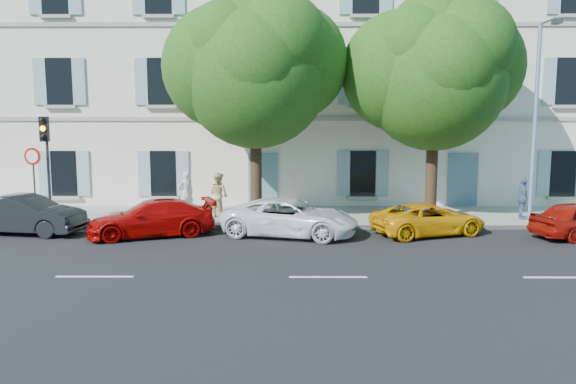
{
  "coord_description": "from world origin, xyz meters",
  "views": [
    {
      "loc": [
        -0.94,
        -17.96,
        4.07
      ],
      "look_at": [
        -1.07,
        2.0,
        1.4
      ],
      "focal_mm": 35.0,
      "sensor_mm": 36.0,
      "label": 1
    }
  ],
  "objects_px": {
    "car_red_coupe": "(151,218)",
    "road_sign": "(33,169)",
    "car_white_coupe": "(290,217)",
    "pedestrian_a": "(186,193)",
    "pedestrian_c": "(523,199)",
    "street_lamp": "(537,111)",
    "car_yellow_supercar": "(428,219)",
    "tree_left": "(255,75)",
    "pedestrian_b": "(218,195)",
    "car_dark_sedan": "(25,215)",
    "tree_right": "(435,79)",
    "traffic_light": "(46,146)"
  },
  "relations": [
    {
      "from": "traffic_light",
      "to": "pedestrian_b",
      "type": "bearing_deg",
      "value": 8.62
    },
    {
      "from": "traffic_light",
      "to": "pedestrian_c",
      "type": "xyz_separation_m",
      "value": [
        18.09,
        0.59,
        -2.06
      ]
    },
    {
      "from": "car_white_coupe",
      "to": "pedestrian_a",
      "type": "distance_m",
      "value": 5.34
    },
    {
      "from": "car_white_coupe",
      "to": "car_yellow_supercar",
      "type": "height_order",
      "value": "car_white_coupe"
    },
    {
      "from": "car_red_coupe",
      "to": "car_white_coupe",
      "type": "xyz_separation_m",
      "value": [
        4.77,
        0.07,
        0.02
      ]
    },
    {
      "from": "car_white_coupe",
      "to": "road_sign",
      "type": "bearing_deg",
      "value": 94.78
    },
    {
      "from": "street_lamp",
      "to": "pedestrian_a",
      "type": "xyz_separation_m",
      "value": [
        -13.13,
        1.74,
        -3.23
      ]
    },
    {
      "from": "road_sign",
      "to": "pedestrian_a",
      "type": "height_order",
      "value": "road_sign"
    },
    {
      "from": "tree_left",
      "to": "car_red_coupe",
      "type": "bearing_deg",
      "value": -147.75
    },
    {
      "from": "car_red_coupe",
      "to": "car_white_coupe",
      "type": "relative_size",
      "value": 0.92
    },
    {
      "from": "tree_left",
      "to": "tree_right",
      "type": "bearing_deg",
      "value": 2.68
    },
    {
      "from": "car_yellow_supercar",
      "to": "car_dark_sedan",
      "type": "bearing_deg",
      "value": 70.45
    },
    {
      "from": "tree_left",
      "to": "tree_right",
      "type": "distance_m",
      "value": 6.72
    },
    {
      "from": "car_yellow_supercar",
      "to": "tree_left",
      "type": "xyz_separation_m",
      "value": [
        -6.11,
        1.9,
        5.06
      ]
    },
    {
      "from": "pedestrian_b",
      "to": "car_red_coupe",
      "type": "bearing_deg",
      "value": 95.04
    },
    {
      "from": "car_red_coupe",
      "to": "road_sign",
      "type": "xyz_separation_m",
      "value": [
        -4.74,
        1.66,
        1.55
      ]
    },
    {
      "from": "car_dark_sedan",
      "to": "traffic_light",
      "type": "relative_size",
      "value": 1.05
    },
    {
      "from": "car_yellow_supercar",
      "to": "road_sign",
      "type": "height_order",
      "value": "road_sign"
    },
    {
      "from": "tree_right",
      "to": "car_yellow_supercar",
      "type": "bearing_deg",
      "value": -105.28
    },
    {
      "from": "pedestrian_a",
      "to": "road_sign",
      "type": "bearing_deg",
      "value": -17.14
    },
    {
      "from": "car_red_coupe",
      "to": "road_sign",
      "type": "bearing_deg",
      "value": -128.58
    },
    {
      "from": "car_dark_sedan",
      "to": "car_red_coupe",
      "type": "bearing_deg",
      "value": -85.47
    },
    {
      "from": "road_sign",
      "to": "street_lamp",
      "type": "xyz_separation_m",
      "value": [
        18.44,
        -0.06,
        2.1
      ]
    },
    {
      "from": "car_yellow_supercar",
      "to": "road_sign",
      "type": "relative_size",
      "value": 1.42
    },
    {
      "from": "car_red_coupe",
      "to": "pedestrian_b",
      "type": "height_order",
      "value": "pedestrian_b"
    },
    {
      "from": "street_lamp",
      "to": "pedestrian_b",
      "type": "height_order",
      "value": "street_lamp"
    },
    {
      "from": "tree_left",
      "to": "street_lamp",
      "type": "relative_size",
      "value": 1.17
    },
    {
      "from": "traffic_light",
      "to": "pedestrian_a",
      "type": "height_order",
      "value": "traffic_light"
    },
    {
      "from": "tree_left",
      "to": "pedestrian_c",
      "type": "relative_size",
      "value": 5.32
    },
    {
      "from": "pedestrian_b",
      "to": "pedestrian_a",
      "type": "bearing_deg",
      "value": 20.93
    },
    {
      "from": "tree_left",
      "to": "pedestrian_b",
      "type": "bearing_deg",
      "value": 155.16
    },
    {
      "from": "pedestrian_b",
      "to": "car_dark_sedan",
      "type": "bearing_deg",
      "value": 60.33
    },
    {
      "from": "road_sign",
      "to": "pedestrian_c",
      "type": "relative_size",
      "value": 1.76
    },
    {
      "from": "tree_right",
      "to": "pedestrian_c",
      "type": "distance_m",
      "value": 5.76
    },
    {
      "from": "car_white_coupe",
      "to": "pedestrian_a",
      "type": "xyz_separation_m",
      "value": [
        -4.2,
        3.27,
        0.39
      ]
    },
    {
      "from": "car_red_coupe",
      "to": "pedestrian_b",
      "type": "xyz_separation_m",
      "value": [
        1.94,
        2.9,
        0.41
      ]
    },
    {
      "from": "car_yellow_supercar",
      "to": "pedestrian_c",
      "type": "bearing_deg",
      "value": -81.03
    },
    {
      "from": "tree_left",
      "to": "traffic_light",
      "type": "xyz_separation_m",
      "value": [
        -7.82,
        -0.24,
        -2.61
      ]
    },
    {
      "from": "car_white_coupe",
      "to": "tree_left",
      "type": "relative_size",
      "value": 0.55
    },
    {
      "from": "pedestrian_b",
      "to": "pedestrian_c",
      "type": "xyz_separation_m",
      "value": [
        11.8,
        -0.37,
        -0.09
      ]
    },
    {
      "from": "tree_left",
      "to": "car_yellow_supercar",
      "type": "bearing_deg",
      "value": -17.27
    },
    {
      "from": "car_yellow_supercar",
      "to": "car_red_coupe",
      "type": "bearing_deg",
      "value": 72.43
    },
    {
      "from": "car_red_coupe",
      "to": "pedestrian_a",
      "type": "distance_m",
      "value": 3.41
    },
    {
      "from": "pedestrian_a",
      "to": "pedestrian_b",
      "type": "bearing_deg",
      "value": 127.52
    },
    {
      "from": "car_white_coupe",
      "to": "car_yellow_supercar",
      "type": "distance_m",
      "value": 4.81
    },
    {
      "from": "car_dark_sedan",
      "to": "pedestrian_c",
      "type": "xyz_separation_m",
      "value": [
        18.26,
        2.18,
        0.26
      ]
    },
    {
      "from": "street_lamp",
      "to": "pedestrian_a",
      "type": "relative_size",
      "value": 4.1
    },
    {
      "from": "pedestrian_a",
      "to": "pedestrian_c",
      "type": "bearing_deg",
      "value": 141.87
    },
    {
      "from": "car_red_coupe",
      "to": "pedestrian_a",
      "type": "height_order",
      "value": "pedestrian_a"
    },
    {
      "from": "street_lamp",
      "to": "pedestrian_b",
      "type": "bearing_deg",
      "value": 173.69
    }
  ]
}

